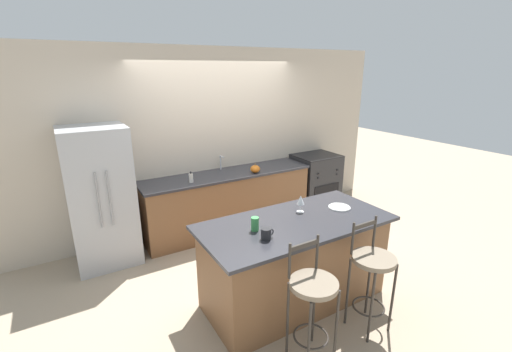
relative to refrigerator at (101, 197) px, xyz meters
name	(u,v)px	position (x,y,z in m)	size (l,w,h in m)	color
ground_plane	(240,237)	(1.75, -0.33, -0.88)	(18.00, 18.00, 0.00)	tan
wall_back	(217,140)	(1.75, 0.36, 0.47)	(6.00, 0.07, 2.70)	beige
back_counter	(228,201)	(1.75, 0.04, -0.42)	(2.60, 0.67, 0.91)	brown
sink_faucet	(221,161)	(1.75, 0.24, 0.17)	(0.02, 0.13, 0.22)	#ADAFB5
kitchen_island	(295,261)	(1.59, -1.87, -0.41)	(1.98, 0.94, 0.93)	brown
refrigerator	(101,197)	(0.00, 0.00, 0.00)	(0.74, 0.71, 1.75)	#ADAFB5
oven_range	(315,181)	(3.46, 0.03, -0.39)	(0.74, 0.64, 0.96)	#28282B
bar_stool_near	(312,297)	(1.24, -2.58, -0.26)	(0.40, 0.40, 1.08)	#332D28
bar_stool_far	(372,271)	(1.95, -2.57, -0.26)	(0.40, 0.40, 1.08)	#332D28
dinner_plate	(339,207)	(2.21, -1.84, 0.06)	(0.24, 0.24, 0.02)	white
wine_glass	(301,200)	(1.77, -1.71, 0.18)	(0.08, 0.08, 0.19)	white
coffee_mug	(266,234)	(1.13, -2.04, 0.10)	(0.13, 0.09, 0.10)	#232326
tumbler_cup	(255,224)	(1.13, -1.84, 0.12)	(0.07, 0.07, 0.13)	#3D934C
pumpkin_decoration	(255,169)	(2.12, -0.17, 0.09)	(0.15, 0.15, 0.14)	orange
soap_bottle	(191,178)	(1.13, -0.11, 0.09)	(0.06, 0.06, 0.15)	silver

